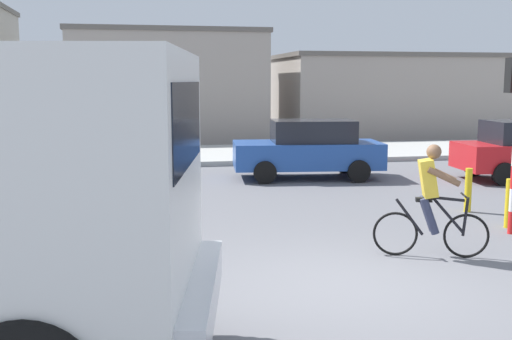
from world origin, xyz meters
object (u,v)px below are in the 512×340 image
object	(u,v)px
cyclist	(431,201)
bollard_near	(509,203)
bollard_far	(468,190)
car_white_mid	(89,150)
car_far_side	(309,149)

from	to	relation	value
cyclist	bollard_near	distance (m)	2.73
cyclist	bollard_near	world-z (taller)	cyclist
cyclist	bollard_far	size ratio (longest dim) A/B	1.91
bollard_near	bollard_far	size ratio (longest dim) A/B	1.00
bollard_near	bollard_far	bearing A→B (deg)	90.00
car_white_mid	car_far_side	distance (m)	5.93
car_white_mid	car_far_side	bearing A→B (deg)	-7.87
bollard_far	cyclist	bearing A→B (deg)	-128.77
car_far_side	bollard_far	distance (m)	5.27
bollard_near	cyclist	bearing A→B (deg)	-147.73
bollard_near	bollard_far	distance (m)	1.40
car_white_mid	bollard_near	size ratio (longest dim) A/B	4.72
cyclist	car_far_side	size ratio (longest dim) A/B	0.41
car_far_side	cyclist	bearing A→B (deg)	-92.29
car_far_side	car_white_mid	bearing A→B (deg)	172.13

